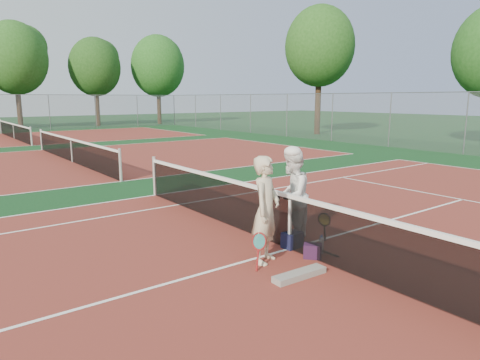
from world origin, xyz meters
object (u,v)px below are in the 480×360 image
sports_bag_navy (292,240)px  racket_black_held (324,228)px  player_a (266,210)px  racket_spare (313,250)px  sports_bag_purple (313,251)px  water_bottle (321,245)px  racket_red (259,251)px  player_b (292,196)px  net_main (290,222)px

sports_bag_navy → racket_black_held: bearing=-15.4°
player_a → racket_spare: size_ratio=3.01×
sports_bag_purple → sports_bag_navy: bearing=81.5°
racket_black_held → water_bottle: bearing=10.6°
racket_red → sports_bag_purple: racket_red is taller
racket_spare → sports_bag_navy: bearing=-25.7°
player_b → racket_red: 1.68m
net_main → racket_spare: (0.15, -0.44, -0.43)m
racket_spare → water_bottle: bearing=-146.1°
racket_spare → sports_bag_purple: 0.19m
racket_red → racket_spare: (1.17, -0.07, -0.22)m
player_b → racket_spare: player_b is taller
racket_black_held → water_bottle: racket_black_held is taller
player_b → sports_bag_navy: (-0.27, -0.32, -0.74)m
net_main → sports_bag_purple: 0.68m
net_main → racket_spare: 0.64m
player_b → racket_spare: 1.15m
player_a → player_b: size_ratio=1.02×
net_main → racket_black_held: size_ratio=18.63×
player_a → racket_red: size_ratio=3.03×
racket_red → sports_bag_navy: 1.20m
player_b → racket_black_held: 0.86m
player_a → racket_black_held: size_ratio=3.03×
racket_red → net_main: bearing=-10.4°
racket_red → sports_bag_navy: (1.12, 0.41, -0.15)m
sports_bag_navy → water_bottle: (0.19, -0.54, 0.01)m
racket_black_held → racket_spare: bearing=-1.2°
sports_bag_navy → sports_bag_purple: size_ratio=1.19×
player_a → player_b: (1.11, 0.55, -0.01)m
racket_black_held → sports_bag_purple: racket_black_held is taller
racket_black_held → racket_spare: (-0.60, -0.29, -0.22)m
player_a → water_bottle: 1.30m
player_b → sports_bag_purple: 1.24m
net_main → player_b: (0.37, 0.36, 0.37)m
player_a → sports_bag_purple: player_a is taller
player_a → net_main: bearing=-14.0°
player_a → racket_spare: bearing=-44.3°
racket_black_held → net_main: bearing=-38.5°
racket_spare → sports_bag_navy: sports_bag_navy is taller
racket_red → water_bottle: bearing=-36.2°
net_main → sports_bag_navy: net_main is taller
sports_bag_navy → sports_bag_purple: bearing=-98.5°
player_a → sports_bag_navy: bearing=-13.6°
racket_black_held → sports_bag_navy: bearing=-42.9°
racket_black_held → water_bottle: size_ratio=1.96×
player_a → sports_bag_purple: 1.13m
player_b → player_a: bearing=-1.9°
player_b → racket_black_held: bearing=98.5°
racket_spare → sports_bag_purple: bearing=100.6°
net_main → player_b: player_b is taller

